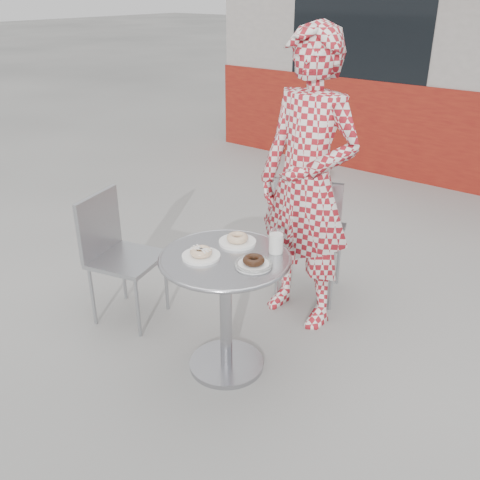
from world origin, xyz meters
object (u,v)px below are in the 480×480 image
Objects in this scene: bistro_table at (226,285)px; chair_left at (128,282)px; seated_person at (307,184)px; plate_checker at (254,263)px; milk_cup at (276,242)px; plate_far at (237,240)px; plate_near at (201,254)px; chair_far at (309,258)px.

chair_left is at bearing 179.57° from bistro_table.
seated_person is 9.43× the size of plate_checker.
chair_left is 1.11m from milk_cup.
plate_far and plate_near have the same top height.
bistro_table is 3.47× the size of plate_far.
chair_far reaches higher than plate_far.
chair_far is 0.50× the size of seated_person.
plate_checker reaches higher than bistro_table.
seated_person is at bearing -64.67° from chair_left.
chair_far is 4.43× the size of plate_far.
chair_left is 6.58× the size of milk_cup.
milk_cup is at bearing 48.41° from bistro_table.
plate_far is at bearing -94.04° from seated_person.
seated_person is at bearing 91.14° from chair_far.
milk_cup is (0.22, 0.04, 0.04)m from plate_far.
plate_far is (0.75, 0.15, 0.46)m from chair_left.
plate_near is at bearing -111.63° from chair_left.
chair_far is at bearing 91.06° from plate_far.
seated_person reaches higher than chair_far.
plate_near is at bearing -94.45° from seated_person.
chair_far is 4.52× the size of plate_near.
bistro_table is 0.25m from plate_checker.
bistro_table is at bearing 41.28° from plate_near.
milk_cup is (0.00, 0.18, 0.04)m from plate_checker.
chair_left is (-0.80, 0.01, -0.27)m from bistro_table.
milk_cup is at bearing 88.72° from plate_checker.
seated_person reaches higher than milk_cup.
milk_cup is at bearing 86.51° from chair_far.
plate_far is 0.26m from plate_checker.
milk_cup reaches higher than plate_near.
plate_checker is at bearing 82.98° from chair_far.
plate_near is (-0.12, -0.79, -0.18)m from seated_person.
plate_far is at bearing 106.81° from bistro_table.
chair_far is at bearing 116.67° from seated_person.
seated_person reaches higher than bistro_table.
chair_left is at bearing -179.61° from plate_checker.
plate_checker is at bearing -91.28° from milk_cup.
chair_left is at bearing 30.81° from chair_far.
milk_cup is at bearing -70.19° from seated_person.
chair_left is at bearing -135.42° from seated_person.
seated_person is 0.82m from plate_near.
chair_left is 4.15× the size of plate_near.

